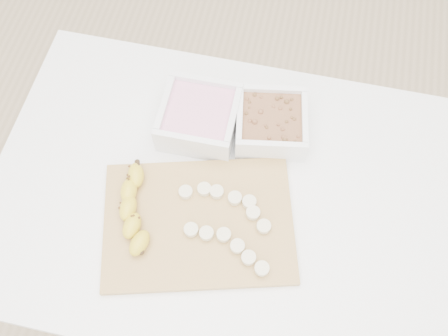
% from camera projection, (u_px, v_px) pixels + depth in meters
% --- Properties ---
extents(ground, '(3.50, 3.50, 0.00)m').
position_uv_depth(ground, '(222.00, 276.00, 1.74)').
color(ground, '#C6AD89').
rests_on(ground, ground).
extents(table, '(1.00, 0.70, 0.75)m').
position_uv_depth(table, '(221.00, 209.00, 1.16)').
color(table, white).
rests_on(table, ground).
extents(bowl_yogurt, '(0.17, 0.17, 0.08)m').
position_uv_depth(bowl_yogurt, '(199.00, 117.00, 1.11)').
color(bowl_yogurt, white).
rests_on(bowl_yogurt, table).
extents(bowl_granola, '(0.18, 0.18, 0.07)m').
position_uv_depth(bowl_granola, '(271.00, 123.00, 1.10)').
color(bowl_granola, white).
rests_on(bowl_granola, table).
extents(cutting_board, '(0.45, 0.37, 0.01)m').
position_uv_depth(cutting_board, '(199.00, 222.00, 1.03)').
color(cutting_board, tan).
rests_on(cutting_board, table).
extents(banana, '(0.08, 0.20, 0.03)m').
position_uv_depth(banana, '(134.00, 211.00, 1.02)').
color(banana, gold).
rests_on(banana, cutting_board).
extents(banana_slices, '(0.21, 0.17, 0.02)m').
position_uv_depth(banana_slices, '(229.00, 221.00, 1.02)').
color(banana_slices, beige).
rests_on(banana_slices, cutting_board).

